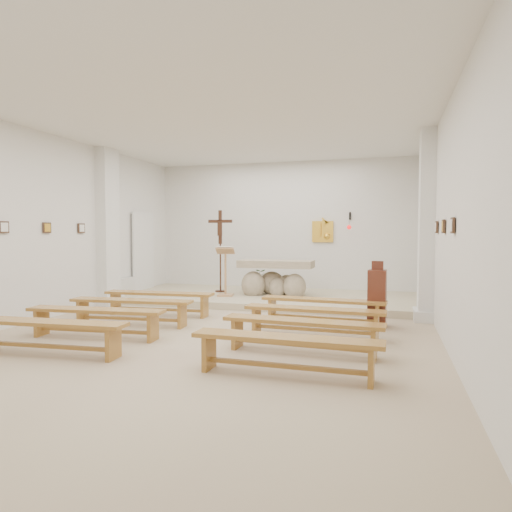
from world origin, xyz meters
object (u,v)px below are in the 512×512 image
(bench_right_third, at_px, (302,328))
(bench_left_fourth, at_px, (49,329))
(bench_left_front, at_px, (159,298))
(bench_left_third, at_px, (96,316))
(altar, at_px, (275,280))
(bench_left_second, at_px, (131,306))
(crucifix_stand, at_px, (220,245))
(bench_right_fourth, at_px, (286,346))
(bench_right_front, at_px, (323,305))
(lectern, at_px, (225,271))
(donation_pedestal, at_px, (377,298))
(bench_right_second, at_px, (314,315))

(bench_right_third, height_order, bench_left_fourth, same)
(bench_left_front, xyz_separation_m, bench_left_third, (0.00, -2.01, 0.00))
(altar, xyz_separation_m, bench_left_second, (-1.75, -3.43, -0.15))
(crucifix_stand, relative_size, bench_right_fourth, 0.93)
(bench_left_front, distance_m, bench_right_front, 3.22)
(bench_right_third, bearing_deg, altar, 111.89)
(bench_right_front, height_order, bench_left_third, same)
(bench_left_fourth, bearing_deg, bench_right_third, 13.63)
(lectern, xyz_separation_m, bench_right_front, (2.54, -1.94, -0.38))
(donation_pedestal, relative_size, bench_left_second, 0.52)
(altar, distance_m, bench_left_second, 3.86)
(donation_pedestal, height_order, bench_left_front, donation_pedestal)
(bench_right_front, bearing_deg, bench_right_fourth, -86.69)
(crucifix_stand, xyz_separation_m, bench_left_front, (-0.30, -2.60, -0.98))
(bench_right_second, bearing_deg, bench_left_front, 164.46)
(bench_right_third, bearing_deg, donation_pedestal, 70.23)
(bench_right_front, bearing_deg, donation_pedestal, 10.61)
(bench_right_front, xyz_separation_m, bench_left_third, (-3.22, -2.01, 0.00))
(bench_left_front, xyz_separation_m, bench_left_second, (0.00, -1.01, 0.00))
(bench_left_front, relative_size, bench_right_second, 1.00)
(donation_pedestal, bearing_deg, altar, 139.41)
(crucifix_stand, distance_m, bench_left_front, 2.79)
(bench_right_third, bearing_deg, bench_left_second, 166.18)
(crucifix_stand, distance_m, bench_left_third, 4.72)
(lectern, xyz_separation_m, bench_left_fourth, (-0.68, -4.96, -0.38))
(altar, bearing_deg, bench_right_second, -67.14)
(bench_right_fourth, bearing_deg, bench_left_second, 148.96)
(lectern, bearing_deg, bench_left_second, -115.65)
(altar, xyz_separation_m, donation_pedestal, (2.39, -2.31, 0.01))
(bench_left_second, bearing_deg, bench_right_front, 12.37)
(bench_right_fourth, bearing_deg, bench_right_third, 90.99)
(bench_left_fourth, bearing_deg, altar, 68.47)
(crucifix_stand, bearing_deg, bench_right_second, -53.02)
(crucifix_stand, xyz_separation_m, donation_pedestal, (3.84, -2.48, -0.82))
(donation_pedestal, xyz_separation_m, bench_left_third, (-4.14, -2.13, -0.16))
(altar, height_order, crucifix_stand, crucifix_stand)
(bench_left_second, bearing_deg, bench_right_third, -22.38)
(bench_left_fourth, bearing_deg, crucifix_stand, 83.17)
(lectern, bearing_deg, bench_right_front, -49.99)
(bench_right_fourth, bearing_deg, bench_left_fourth, -179.01)
(bench_right_second, relative_size, bench_right_third, 1.00)
(lectern, relative_size, bench_left_fourth, 0.53)
(altar, distance_m, donation_pedestal, 3.32)
(donation_pedestal, distance_m, bench_right_front, 0.94)
(bench_left_third, relative_size, bench_right_fourth, 1.01)
(bench_right_front, height_order, bench_right_second, same)
(donation_pedestal, xyz_separation_m, bench_right_second, (-0.92, -1.13, -0.16))
(bench_right_front, xyz_separation_m, bench_left_second, (-3.22, -1.01, 0.00))
(bench_right_second, height_order, bench_right_fourth, same)
(altar, distance_m, crucifix_stand, 1.67)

